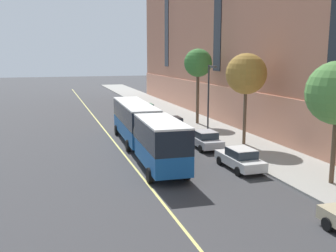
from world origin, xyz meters
TOP-DOWN VIEW (x-y plane):
  - ground_plane at (0.00, 0.00)m, footprint 260.00×260.00m
  - sidewalk at (9.16, 3.00)m, footprint 5.74×160.00m
  - city_bus at (-0.22, 7.89)m, footprint 3.39×19.22m
  - parked_car_green_1 at (5.06, 27.84)m, footprint 2.01×4.46m
  - parked_car_white_2 at (5.13, 0.97)m, footprint 2.02×4.63m
  - parked_car_black_3 at (4.96, 15.87)m, footprint 2.03×4.76m
  - parked_car_silver_4 at (5.21, 7.65)m, footprint 2.03×4.44m
  - street_tree_far_uptown at (8.98, 7.64)m, footprint 3.58×3.58m
  - street_tree_far_downtown at (8.98, 19.10)m, footprint 3.21×3.21m
  - street_lamp at (6.89, 10.77)m, footprint 0.36×1.48m
  - fire_hydrant at (6.79, 8.93)m, footprint 0.42×0.24m
  - lane_centerline at (-1.93, 3.00)m, footprint 0.16×140.00m

SIDE VIEW (x-z plane):
  - ground_plane at x=0.00m, z-range 0.00..0.00m
  - lane_centerline at x=-1.93m, z-range 0.00..0.01m
  - sidewalk at x=9.16m, z-range 0.00..0.15m
  - fire_hydrant at x=6.79m, z-range 0.13..0.85m
  - parked_car_green_1 at x=5.06m, z-range 0.00..1.56m
  - parked_car_black_3 at x=4.96m, z-range 0.00..1.56m
  - parked_car_silver_4 at x=5.21m, z-range 0.00..1.56m
  - parked_car_white_2 at x=5.13m, z-range 0.00..1.56m
  - city_bus at x=-0.22m, z-range 0.29..3.99m
  - street_lamp at x=6.89m, z-range 0.93..7.89m
  - street_tree_far_uptown at x=8.98m, z-range 2.35..10.39m
  - street_tree_far_downtown at x=8.98m, z-range 2.76..11.36m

